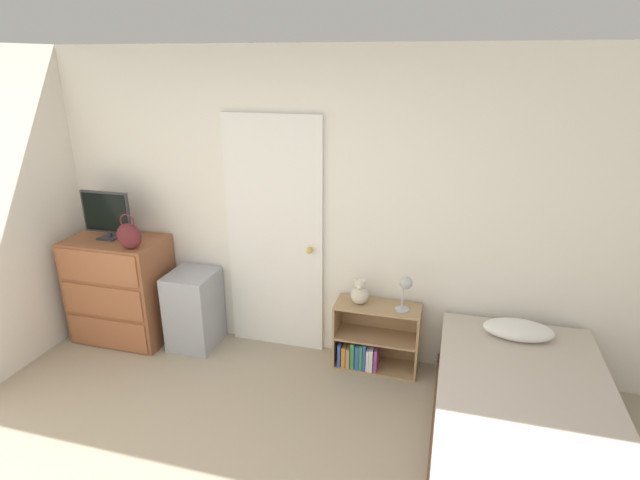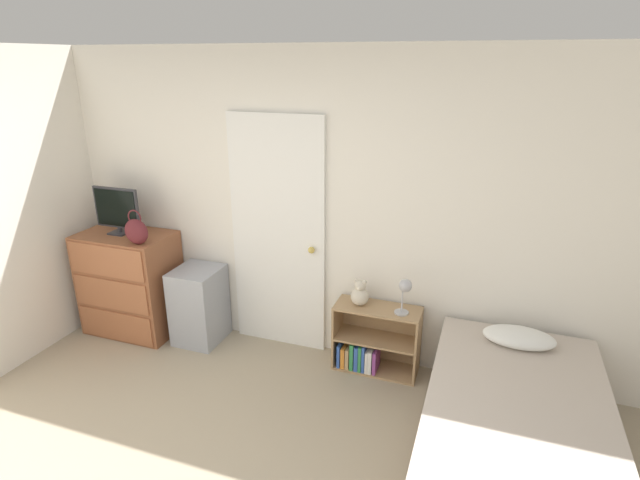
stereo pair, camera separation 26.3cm
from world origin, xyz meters
name	(u,v)px [view 2 (the right image)]	position (x,y,z in m)	size (l,w,h in m)	color
wall_back	(296,207)	(0.00, 2.31, 1.27)	(10.00, 0.06, 2.55)	white
door_closed	(278,236)	(-0.15, 2.26, 1.02)	(0.84, 0.09, 2.04)	white
dresser	(131,283)	(-1.55, 2.00, 0.48)	(0.84, 0.53, 0.96)	brown
tv	(117,210)	(-1.59, 2.01, 1.18)	(0.46, 0.16, 0.42)	#2D2D33
handbag	(136,231)	(-1.26, 1.83, 1.07)	(0.22, 0.12, 0.30)	#591E23
storage_bin	(199,305)	(-0.85, 2.04, 0.35)	(0.39, 0.43, 0.69)	#999EA8
bookshelf	(371,344)	(0.72, 2.12, 0.22)	(0.69, 0.28, 0.57)	tan
teddy_bear	(360,294)	(0.62, 2.12, 0.67)	(0.15, 0.15, 0.22)	beige
desk_lamp	(405,289)	(0.98, 2.08, 0.78)	(0.13, 0.12, 0.30)	#B2B2B7
bed	(514,433)	(1.82, 1.35, 0.26)	(1.10, 1.83, 0.64)	brown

